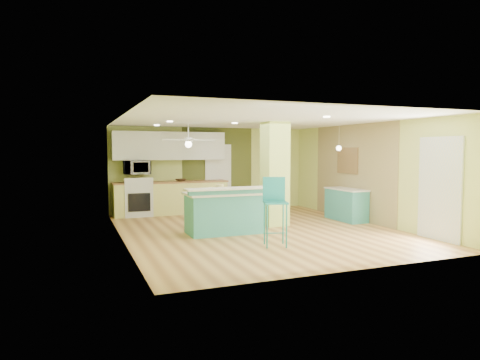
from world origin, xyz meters
The scene contains 23 objects.
floor centered at (0.00, 0.00, -0.01)m, with size 6.00×7.00×0.01m, color #956234.
ceiling centered at (0.00, 0.00, 2.50)m, with size 6.00×7.00×0.01m, color white.
wall_back centered at (0.00, 3.50, 1.25)m, with size 6.00×0.01×2.50m, color #C8D471.
wall_front centered at (0.00, -3.50, 1.25)m, with size 6.00×0.01×2.50m, color #C8D471.
wall_left centered at (-3.00, 0.00, 1.25)m, with size 0.01×7.00×2.50m, color #C8D471.
wall_right centered at (3.00, 0.00, 1.25)m, with size 0.01×7.00×2.50m, color #C8D471.
wood_panel centered at (2.99, 0.60, 1.25)m, with size 0.02×3.40×2.50m, color olive.
olive_accent centered at (0.20, 3.49, 1.25)m, with size 2.20×0.02×2.50m, color #4B5321.
interior_door centered at (0.20, 3.46, 1.00)m, with size 0.82×0.05×2.00m, color white.
french_door centered at (2.97, -2.30, 1.05)m, with size 0.04×1.08×2.10m, color silver.
column centered at (0.65, 0.50, 1.25)m, with size 0.55×0.55×2.50m, color #C2DA65.
kitchen_run centered at (-1.30, 3.20, 0.47)m, with size 3.25×0.63×0.94m.
stove centered at (-2.25, 3.19, 0.46)m, with size 0.76×0.66×1.08m.
upper_cabinets centered at (-1.30, 3.32, 1.95)m, with size 3.20×0.34×0.80m, color white.
microwave centered at (-2.25, 3.20, 1.35)m, with size 0.70×0.48×0.39m, color white.
ceiling_fan centered at (-1.10, 2.00, 2.08)m, with size 1.41×1.41×0.61m.
pendant_lamp centered at (2.65, 0.75, 1.88)m, with size 0.14×0.14×0.69m.
wall_decor centered at (2.96, 0.80, 1.55)m, with size 0.03×0.90×0.70m, color brown.
peninsula centered at (-0.83, -0.01, 0.48)m, with size 1.94×1.03×1.04m.
bar_stool centered at (-0.33, -1.49, 0.88)m, with size 0.54×0.54×1.31m.
side_counter centered at (2.70, 0.46, 0.42)m, with size 0.55×1.29×0.83m.
fruit_bowl centered at (-1.04, 3.10, 0.98)m, with size 0.30×0.30×0.07m, color #3C2A18.
canister centered at (-0.90, 0.09, 0.99)m, with size 0.17×0.17×0.18m, color gold.
Camera 1 is at (-3.94, -8.80, 1.83)m, focal length 32.00 mm.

